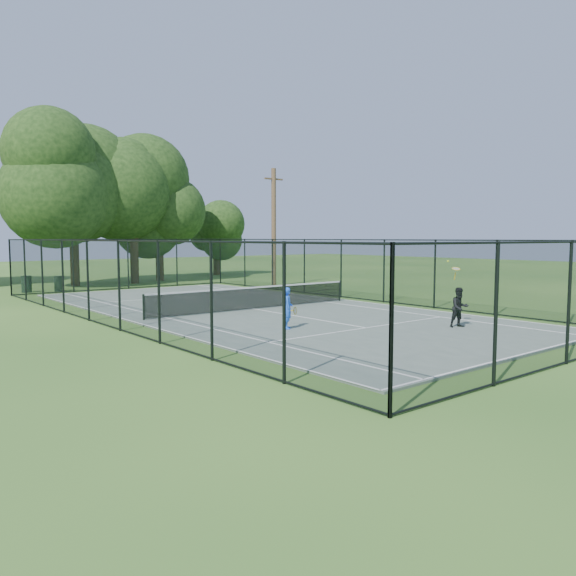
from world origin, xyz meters
TOP-DOWN VIEW (x-y plane):
  - ground at (0.00, 0.00)m, footprint 120.00×120.00m
  - tennis_court at (0.00, 0.00)m, footprint 11.00×24.00m
  - tennis_net at (0.00, 0.00)m, footprint 10.08×0.08m
  - fence at (0.00, 0.00)m, footprint 13.10×26.10m
  - tree_near_left at (-1.79, 17.11)m, footprint 7.97×7.97m
  - tree_near_mid at (1.99, 16.59)m, footprint 6.85×6.85m
  - tree_near_right at (4.46, 17.87)m, footprint 5.14×5.14m
  - tree_far_right at (10.93, 20.62)m, footprint 4.05×4.05m
  - trash_bin_left at (-5.38, 14.46)m, footprint 0.58×0.58m
  - trash_bin_right at (-3.73, 14.03)m, footprint 0.58×0.58m
  - utility_pole at (7.96, 9.00)m, footprint 1.40×0.30m
  - player_blue at (-2.15, -4.87)m, footprint 0.87×0.60m
  - player_black at (2.55, -8.26)m, footprint 0.80×1.09m

SIDE VIEW (x-z plane):
  - ground at x=0.00m, z-range 0.00..0.00m
  - tennis_court at x=0.00m, z-range 0.00..0.06m
  - trash_bin_right at x=-3.73m, z-range 0.01..0.89m
  - trash_bin_left at x=-5.38m, z-range 0.01..0.95m
  - tennis_net at x=0.00m, z-range 0.10..1.05m
  - player_black at x=2.55m, z-range -0.38..1.86m
  - player_blue at x=-2.15m, z-range 0.06..1.44m
  - fence at x=0.00m, z-range 0.00..3.00m
  - tree_far_right at x=10.93m, z-range 0.63..5.99m
  - utility_pole at x=7.96m, z-range 0.06..7.46m
  - tree_near_right at x=4.46m, z-range 0.96..8.05m
  - tree_near_mid at x=1.99m, z-range 1.04..10.00m
  - tree_near_left at x=-1.79m, z-range 1.20..11.59m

